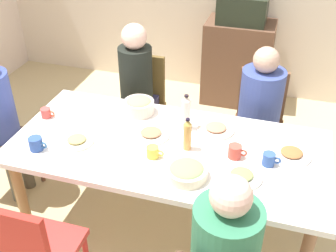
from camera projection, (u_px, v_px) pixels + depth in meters
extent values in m
plane|color=tan|center=(168.00, 224.00, 3.11)|extent=(6.34, 6.34, 0.00)
cube|color=white|center=(168.00, 148.00, 2.72)|extent=(2.06, 0.97, 0.04)
cylinder|color=olive|center=(22.00, 199.00, 2.84)|extent=(0.07, 0.07, 0.69)
cylinder|color=#95593D|center=(75.00, 138.00, 3.45)|extent=(0.07, 0.07, 0.69)
cylinder|color=olive|center=(306.00, 180.00, 3.00)|extent=(0.07, 0.07, 0.69)
cube|color=brown|center=(138.00, 112.00, 3.62)|extent=(0.40, 0.40, 0.04)
cylinder|color=brown|center=(162.00, 126.00, 3.84)|extent=(0.04, 0.04, 0.43)
cylinder|color=brown|center=(128.00, 120.00, 3.92)|extent=(0.04, 0.04, 0.43)
cylinder|color=brown|center=(150.00, 147.00, 3.56)|extent=(0.04, 0.04, 0.43)
cylinder|color=brown|center=(114.00, 140.00, 3.65)|extent=(0.04, 0.04, 0.43)
cube|color=brown|center=(144.00, 79.00, 3.63)|extent=(0.38, 0.04, 0.45)
cylinder|color=#283846|center=(143.00, 140.00, 3.64)|extent=(0.09, 0.09, 0.45)
cylinder|color=navy|center=(126.00, 137.00, 3.67)|extent=(0.09, 0.09, 0.45)
cube|color=#343053|center=(137.00, 106.00, 3.58)|extent=(0.30, 0.30, 0.10)
cylinder|color=black|center=(136.00, 75.00, 3.42)|extent=(0.28, 0.28, 0.49)
sphere|color=beige|center=(134.00, 36.00, 3.24)|extent=(0.21, 0.21, 0.21)
cube|color=#B4312D|center=(42.00, 248.00, 2.37)|extent=(0.40, 0.40, 0.04)
cylinder|color=#BB3322|center=(39.00, 246.00, 2.67)|extent=(0.04, 0.04, 0.43)
cube|color=red|center=(16.00, 244.00, 2.09)|extent=(0.38, 0.04, 0.45)
cube|color=brown|center=(3.00, 146.00, 3.19)|extent=(0.40, 0.40, 0.04)
cylinder|color=brown|center=(4.00, 153.00, 3.49)|extent=(0.04, 0.04, 0.43)
cylinder|color=brown|center=(39.00, 160.00, 3.41)|extent=(0.04, 0.04, 0.43)
cylinder|color=brown|center=(15.00, 187.00, 3.14)|extent=(0.04, 0.04, 0.43)
cylinder|color=brown|center=(25.00, 164.00, 3.35)|extent=(0.09, 0.09, 0.45)
cylinder|color=#525045|center=(14.00, 177.00, 3.22)|extent=(0.09, 0.09, 0.45)
cube|color=brown|center=(1.00, 140.00, 3.16)|extent=(0.30, 0.30, 0.10)
cylinder|color=#327A56|center=(225.00, 249.00, 1.92)|extent=(0.32, 0.32, 0.49)
sphere|color=beige|center=(231.00, 196.00, 1.74)|extent=(0.19, 0.19, 0.19)
cube|color=brown|center=(256.00, 131.00, 3.37)|extent=(0.40, 0.40, 0.04)
cylinder|color=brown|center=(275.00, 145.00, 3.59)|extent=(0.04, 0.04, 0.43)
cylinder|color=brown|center=(236.00, 138.00, 3.67)|extent=(0.04, 0.04, 0.43)
cylinder|color=brown|center=(272.00, 169.00, 3.32)|extent=(0.04, 0.04, 0.43)
cylinder|color=brown|center=(230.00, 161.00, 3.40)|extent=(0.04, 0.04, 0.43)
cube|color=brown|center=(262.00, 95.00, 3.38)|extent=(0.38, 0.04, 0.45)
cylinder|color=brown|center=(262.00, 161.00, 3.39)|extent=(0.09, 0.09, 0.45)
cylinder|color=#574946|center=(242.00, 157.00, 3.43)|extent=(0.09, 0.09, 0.45)
cube|color=brown|center=(257.00, 125.00, 3.33)|extent=(0.30, 0.30, 0.10)
cylinder|color=#394A93|center=(261.00, 96.00, 3.19)|extent=(0.33, 0.33, 0.43)
sphere|color=tan|center=(266.00, 60.00, 3.02)|extent=(0.20, 0.20, 0.20)
cylinder|color=#ECE9CE|center=(77.00, 141.00, 2.73)|extent=(0.22, 0.22, 0.01)
ellipsoid|color=tan|center=(77.00, 139.00, 2.72)|extent=(0.12, 0.12, 0.02)
cylinder|color=white|center=(291.00, 155.00, 2.61)|extent=(0.25, 0.25, 0.01)
ellipsoid|color=#A26436|center=(292.00, 152.00, 2.60)|extent=(0.14, 0.14, 0.02)
cylinder|color=silver|center=(241.00, 177.00, 2.43)|extent=(0.24, 0.24, 0.01)
ellipsoid|color=#859355|center=(242.00, 174.00, 2.42)|extent=(0.13, 0.13, 0.02)
cylinder|color=silver|center=(151.00, 135.00, 2.79)|extent=(0.25, 0.25, 0.01)
ellipsoid|color=#C77755|center=(151.00, 132.00, 2.78)|extent=(0.14, 0.14, 0.02)
cylinder|color=beige|center=(216.00, 129.00, 2.85)|extent=(0.25, 0.25, 0.01)
ellipsoid|color=tan|center=(216.00, 127.00, 2.83)|extent=(0.14, 0.14, 0.02)
cylinder|color=beige|center=(187.00, 173.00, 2.43)|extent=(0.25, 0.25, 0.06)
ellipsoid|color=#86A762|center=(187.00, 168.00, 2.41)|extent=(0.20, 0.20, 0.04)
cylinder|color=beige|center=(139.00, 107.00, 3.02)|extent=(0.22, 0.22, 0.10)
ellipsoid|color=tan|center=(139.00, 101.00, 2.99)|extent=(0.18, 0.18, 0.04)
cylinder|color=#C64944|center=(46.00, 113.00, 2.97)|extent=(0.07, 0.07, 0.07)
torus|color=#D35033|center=(52.00, 114.00, 2.96)|extent=(0.05, 0.01, 0.05)
cylinder|color=#2E4F9D|center=(36.00, 144.00, 2.64)|extent=(0.09, 0.09, 0.09)
torus|color=#306094|center=(43.00, 145.00, 2.63)|extent=(0.05, 0.01, 0.05)
cylinder|color=gold|center=(153.00, 152.00, 2.58)|extent=(0.08, 0.08, 0.07)
torus|color=#E3CD54|center=(160.00, 153.00, 2.57)|extent=(0.05, 0.01, 0.05)
cylinder|color=#D2493C|center=(235.00, 151.00, 2.58)|extent=(0.08, 0.08, 0.09)
torus|color=#C24C38|center=(243.00, 153.00, 2.56)|extent=(0.05, 0.01, 0.05)
cylinder|color=#32549E|center=(269.00, 159.00, 2.51)|extent=(0.08, 0.08, 0.08)
torus|color=#2E549D|center=(277.00, 161.00, 2.50)|extent=(0.05, 0.01, 0.05)
cylinder|color=#CA8F46|center=(187.00, 137.00, 2.62)|extent=(0.05, 0.05, 0.19)
cone|color=gold|center=(188.00, 122.00, 2.56)|extent=(0.05, 0.05, 0.03)
cylinder|color=black|center=(188.00, 119.00, 2.55)|extent=(0.03, 0.03, 0.01)
cylinder|color=silver|center=(186.00, 114.00, 2.81)|extent=(0.06, 0.06, 0.22)
cone|color=beige|center=(186.00, 98.00, 2.75)|extent=(0.05, 0.05, 0.03)
cylinder|color=black|center=(186.00, 96.00, 2.73)|extent=(0.03, 0.03, 0.01)
cube|color=brown|center=(237.00, 63.00, 4.44)|extent=(0.70, 0.44, 0.90)
cube|color=#242D20|center=(243.00, 8.00, 4.11)|extent=(0.48, 0.36, 0.28)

